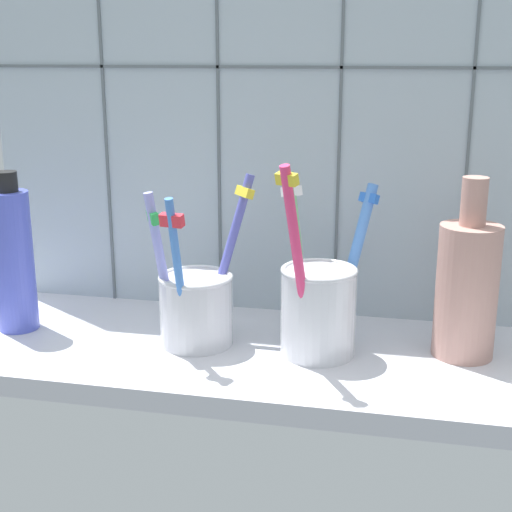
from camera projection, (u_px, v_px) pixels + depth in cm
name	position (u px, v px, depth cm)	size (l,w,h in cm)	color
counter_slab	(256.00, 357.00, 70.61)	(64.00, 22.00, 2.00)	silver
tile_wall_back	(280.00, 123.00, 76.04)	(64.00, 2.20, 45.00)	#B2C1CC
toothbrush_cup_left	(196.00, 304.00, 70.32)	(9.65, 9.99, 16.47)	silver
toothbrush_cup_right	(318.00, 304.00, 67.91)	(9.57, 12.94, 18.86)	silver
ceramic_vase	(467.00, 287.00, 66.95)	(5.71, 5.71, 17.01)	tan
soap_bottle	(14.00, 258.00, 73.44)	(4.08, 4.08, 16.41)	#505DD6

